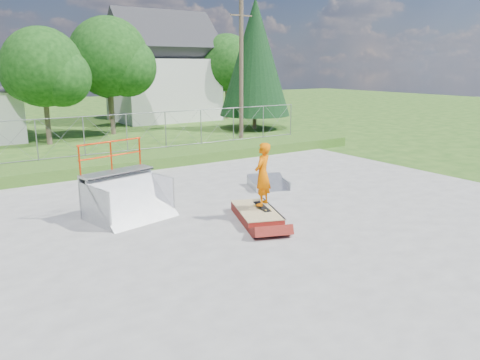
{
  "coord_description": "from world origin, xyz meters",
  "views": [
    {
      "loc": [
        -7.66,
        -10.78,
        4.5
      ],
      "look_at": [
        -0.02,
        0.76,
        1.1
      ],
      "focal_mm": 35.0,
      "sensor_mm": 36.0,
      "label": 1
    }
  ],
  "objects_px": {
    "quarter_pipe": "(129,182)",
    "skater": "(263,177)",
    "flat_bank_ramp": "(268,183)",
    "grind_box": "(256,215)"
  },
  "relations": [
    {
      "from": "grind_box",
      "to": "skater",
      "type": "height_order",
      "value": "skater"
    },
    {
      "from": "quarter_pipe",
      "to": "flat_bank_ramp",
      "type": "height_order",
      "value": "quarter_pipe"
    },
    {
      "from": "quarter_pipe",
      "to": "flat_bank_ramp",
      "type": "distance_m",
      "value": 5.71
    },
    {
      "from": "grind_box",
      "to": "flat_bank_ramp",
      "type": "height_order",
      "value": "flat_bank_ramp"
    },
    {
      "from": "flat_bank_ramp",
      "to": "skater",
      "type": "relative_size",
      "value": 0.76
    },
    {
      "from": "flat_bank_ramp",
      "to": "skater",
      "type": "bearing_deg",
      "value": -110.08
    },
    {
      "from": "quarter_pipe",
      "to": "skater",
      "type": "bearing_deg",
      "value": -47.34
    },
    {
      "from": "quarter_pipe",
      "to": "skater",
      "type": "distance_m",
      "value": 3.96
    },
    {
      "from": "grind_box",
      "to": "quarter_pipe",
      "type": "distance_m",
      "value": 3.9
    },
    {
      "from": "grind_box",
      "to": "quarter_pipe",
      "type": "xyz_separation_m",
      "value": [
        -3.07,
        2.2,
        0.97
      ]
    }
  ]
}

